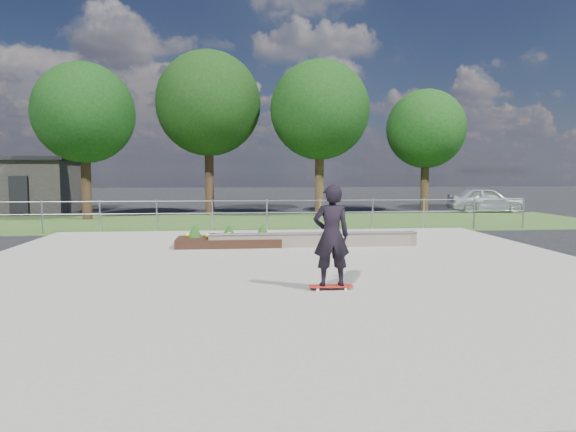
% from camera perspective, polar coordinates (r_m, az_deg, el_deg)
% --- Properties ---
extents(ground, '(120.00, 120.00, 0.00)m').
position_cam_1_polar(ground, '(11.66, -0.26, -6.04)').
color(ground, black).
rests_on(ground, ground).
extents(grass_verge, '(30.00, 8.00, 0.02)m').
position_cam_1_polar(grass_verge, '(22.53, -2.86, -0.67)').
color(grass_verge, '#335522').
rests_on(grass_verge, ground).
extents(concrete_slab, '(15.00, 15.00, 0.06)m').
position_cam_1_polar(concrete_slab, '(11.65, -0.26, -5.90)').
color(concrete_slab, gray).
rests_on(concrete_slab, ground).
extents(fence, '(20.06, 0.06, 1.20)m').
position_cam_1_polar(fence, '(18.98, -2.36, 0.57)').
color(fence, gray).
rests_on(fence, ground).
extents(building, '(8.40, 5.40, 3.00)m').
position_cam_1_polar(building, '(32.12, -29.38, 3.07)').
color(building, '#2E2C28').
rests_on(building, ground).
extents(tree_far_left, '(4.55, 4.55, 7.15)m').
position_cam_1_polar(tree_far_left, '(25.50, -21.73, 10.55)').
color(tree_far_left, black).
rests_on(tree_far_left, ground).
extents(tree_mid_left, '(5.25, 5.25, 8.25)m').
position_cam_1_polar(tree_mid_left, '(26.65, -8.84, 12.21)').
color(tree_mid_left, black).
rests_on(tree_mid_left, ground).
extents(tree_mid_right, '(4.90, 4.90, 7.70)m').
position_cam_1_polar(tree_mid_right, '(25.89, 3.55, 11.64)').
color(tree_mid_right, '#382516').
rests_on(tree_mid_right, ground).
extents(tree_far_right, '(4.20, 4.20, 6.60)m').
position_cam_1_polar(tree_far_right, '(28.80, 15.08, 9.30)').
color(tree_far_right, '#322214').
rests_on(tree_far_right, ground).
extents(grind_ledge, '(6.00, 0.44, 0.43)m').
position_cam_1_polar(grind_ledge, '(14.83, 2.88, -2.64)').
color(grind_ledge, brown).
rests_on(grind_ledge, concrete_slab).
extents(planter_bed, '(3.00, 1.20, 0.61)m').
position_cam_1_polar(planter_bed, '(15.08, -6.59, -2.61)').
color(planter_bed, black).
rests_on(planter_bed, concrete_slab).
extents(skateboarder, '(0.80, 0.46, 1.93)m').
position_cam_1_polar(skateboarder, '(9.37, 4.84, -2.21)').
color(skateboarder, white).
rests_on(skateboarder, concrete_slab).
extents(parked_car, '(4.19, 2.09, 1.37)m').
position_cam_1_polar(parked_car, '(29.95, 21.13, 1.70)').
color(parked_car, silver).
rests_on(parked_car, ground).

